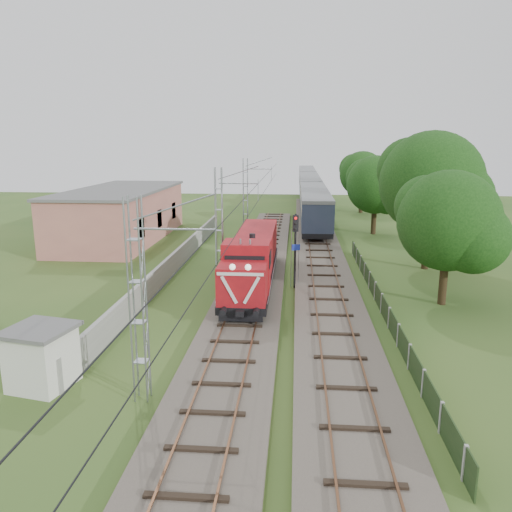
# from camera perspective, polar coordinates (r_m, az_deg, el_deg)

# --- Properties ---
(ground) EXTENTS (140.00, 140.00, 0.00)m
(ground) POSITION_cam_1_polar(r_m,az_deg,el_deg) (27.47, -1.71, -8.14)
(ground) COLOR #2F521E
(ground) RESTS_ON ground
(track_main) EXTENTS (4.20, 70.00, 0.45)m
(track_main) POSITION_cam_1_polar(r_m,az_deg,el_deg) (34.01, -0.42, -3.61)
(track_main) COLOR #6B6054
(track_main) RESTS_ON ground
(track_side) EXTENTS (4.20, 80.00, 0.45)m
(track_side) POSITION_cam_1_polar(r_m,az_deg,el_deg) (46.54, 7.14, 0.84)
(track_side) COLOR #6B6054
(track_side) RESTS_ON ground
(catenary) EXTENTS (3.31, 70.00, 8.00)m
(catenary) POSITION_cam_1_polar(r_m,az_deg,el_deg) (38.36, -4.17, 4.18)
(catenary) COLOR gray
(catenary) RESTS_ON ground
(boundary_wall) EXTENTS (0.25, 40.00, 1.50)m
(boundary_wall) POSITION_cam_1_polar(r_m,az_deg,el_deg) (39.69, -9.17, -0.51)
(boundary_wall) COLOR #9E9E99
(boundary_wall) RESTS_ON ground
(station_building) EXTENTS (8.40, 20.40, 5.22)m
(station_building) POSITION_cam_1_polar(r_m,az_deg,el_deg) (53.09, -15.15, 4.67)
(station_building) COLOR tan
(station_building) RESTS_ON ground
(fence) EXTENTS (0.12, 32.00, 1.20)m
(fence) POSITION_cam_1_polar(r_m,az_deg,el_deg) (30.38, 14.16, -5.25)
(fence) COLOR black
(fence) RESTS_ON ground
(locomotive) EXTENTS (2.76, 15.78, 4.01)m
(locomotive) POSITION_cam_1_polar(r_m,az_deg,el_deg) (33.95, -0.36, -0.29)
(locomotive) COLOR black
(locomotive) RESTS_ON ground
(coach_rake) EXTENTS (3.19, 71.10, 3.69)m
(coach_rake) POSITION_cam_1_polar(r_m,az_deg,el_deg) (83.45, 6.12, 7.92)
(coach_rake) COLOR black
(coach_rake) RESTS_ON ground
(signal_post) EXTENTS (0.56, 0.44, 5.16)m
(signal_post) POSITION_cam_1_polar(r_m,az_deg,el_deg) (33.77, 4.52, 2.10)
(signal_post) COLOR black
(signal_post) RESTS_ON ground
(relay_hut) EXTENTS (2.94, 2.94, 2.57)m
(relay_hut) POSITION_cam_1_polar(r_m,az_deg,el_deg) (22.57, -23.30, -10.54)
(relay_hut) COLOR silver
(relay_hut) RESTS_ON ground
(tree_a) EXTENTS (6.40, 6.09, 8.29)m
(tree_a) POSITION_cam_1_polar(r_m,az_deg,el_deg) (32.15, 21.27, 3.64)
(tree_a) COLOR #3E2B19
(tree_a) RESTS_ON ground
(tree_b) EXTENTS (8.28, 7.89, 10.73)m
(tree_b) POSITION_cam_1_polar(r_m,az_deg,el_deg) (40.86, 19.52, 7.76)
(tree_b) COLOR #3E2B19
(tree_b) RESTS_ON ground
(tree_c) EXTENTS (6.53, 6.22, 8.46)m
(tree_c) POSITION_cam_1_polar(r_m,az_deg,el_deg) (55.41, 13.59, 7.85)
(tree_c) COLOR #3E2B19
(tree_c) RESTS_ON ground
(tree_d) EXTENTS (6.62, 6.30, 8.58)m
(tree_d) POSITION_cam_1_polar(r_m,az_deg,el_deg) (72.03, 12.12, 9.09)
(tree_d) COLOR #3E2B19
(tree_d) RESTS_ON ground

